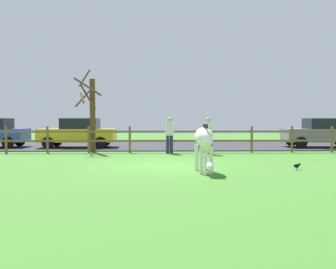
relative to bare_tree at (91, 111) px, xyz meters
name	(u,v)px	position (x,y,z in m)	size (l,w,h in m)	color
ground_plane	(163,166)	(3.33, -5.32, -1.94)	(60.00, 60.00, 0.00)	#3D7528
parking_asphalt	(162,146)	(3.33, 3.98, -1.91)	(28.00, 7.40, 0.05)	#2D2D33
paddock_fence	(150,138)	(2.78, -0.32, -1.23)	(21.00, 0.11, 1.23)	brown
bare_tree	(91,111)	(0.00, 0.00, 0.00)	(1.33, 1.57, 3.96)	#513A23
zebra	(204,141)	(4.50, -7.04, -1.01)	(0.56, 1.94, 1.41)	white
crow_on_grass	(297,166)	(7.43, -6.48, -1.81)	(0.21, 0.10, 0.20)	black
parked_car_yellow	(78,133)	(-1.14, 2.52, -1.09)	(4.01, 1.90, 1.56)	yellow
parked_car_grey	(322,132)	(12.00, 2.35, -1.09)	(4.06, 2.01, 1.56)	slate
visitor_left_of_tree	(170,134)	(3.67, -0.79, -1.03)	(0.40, 0.28, 1.64)	#232847
visitor_right_of_tree	(208,134)	(5.37, -1.17, -1.03)	(0.36, 0.23, 1.64)	#232847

